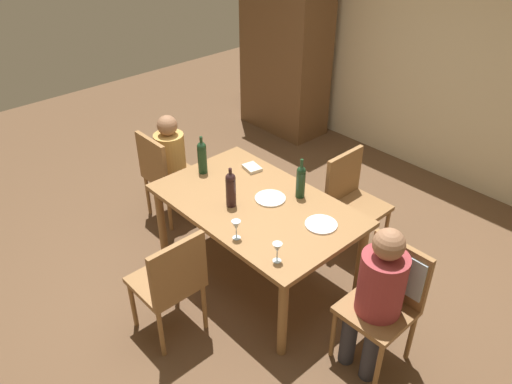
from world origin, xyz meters
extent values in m
plane|color=brown|center=(0.00, 0.00, 0.00)|extent=(10.00, 10.00, 0.00)
cube|color=beige|center=(0.00, 2.71, 1.35)|extent=(6.40, 0.12, 2.70)
cube|color=brown|center=(-1.92, 2.26, 1.05)|extent=(1.10, 0.56, 2.10)
cube|color=olive|center=(0.00, 0.00, 0.72)|extent=(1.64, 1.01, 0.04)
cylinder|color=olive|center=(-0.75, -0.44, 0.35)|extent=(0.07, 0.07, 0.70)
cylinder|color=olive|center=(0.75, -0.44, 0.35)|extent=(0.07, 0.07, 0.70)
cylinder|color=olive|center=(-0.75, 0.44, 0.35)|extent=(0.07, 0.07, 0.70)
cylinder|color=olive|center=(0.75, 0.44, 0.35)|extent=(0.07, 0.07, 0.70)
cylinder|color=olive|center=(1.39, -0.19, 0.22)|extent=(0.04, 0.04, 0.44)
cylinder|color=olive|center=(1.01, -0.19, 0.22)|extent=(0.04, 0.04, 0.44)
cylinder|color=olive|center=(1.39, 0.19, 0.22)|extent=(0.04, 0.04, 0.44)
cylinder|color=olive|center=(1.01, 0.19, 0.22)|extent=(0.04, 0.04, 0.44)
cube|color=olive|center=(1.20, 0.00, 0.46)|extent=(0.44, 0.44, 0.04)
cube|color=olive|center=(1.20, 0.20, 0.70)|extent=(0.44, 0.04, 0.44)
cube|color=#ADC6D6|center=(1.20, 0.20, 0.72)|extent=(0.40, 0.07, 0.31)
cylinder|color=olive|center=(-1.39, 0.19, 0.22)|extent=(0.04, 0.04, 0.44)
cylinder|color=olive|center=(-1.01, 0.19, 0.22)|extent=(0.04, 0.04, 0.44)
cylinder|color=olive|center=(-1.39, -0.19, 0.22)|extent=(0.04, 0.04, 0.44)
cylinder|color=olive|center=(-1.01, -0.19, 0.22)|extent=(0.04, 0.04, 0.44)
cube|color=olive|center=(-1.20, 0.00, 0.46)|extent=(0.44, 0.44, 0.04)
cube|color=olive|center=(-1.20, -0.20, 0.70)|extent=(0.44, 0.04, 0.44)
cylinder|color=olive|center=(0.56, 1.08, 0.22)|extent=(0.04, 0.04, 0.44)
cylinder|color=olive|center=(0.56, 0.70, 0.22)|extent=(0.04, 0.04, 0.44)
cylinder|color=olive|center=(0.18, 1.08, 0.22)|extent=(0.04, 0.04, 0.44)
cylinder|color=olive|center=(0.18, 0.70, 0.22)|extent=(0.04, 0.04, 0.44)
cube|color=olive|center=(0.37, 0.89, 0.46)|extent=(0.44, 0.44, 0.04)
cube|color=olive|center=(0.17, 0.89, 0.70)|extent=(0.04, 0.44, 0.44)
cylinder|color=olive|center=(-0.19, -1.08, 0.22)|extent=(0.04, 0.04, 0.44)
cylinder|color=olive|center=(-0.19, -0.70, 0.22)|extent=(0.04, 0.04, 0.44)
cylinder|color=olive|center=(0.19, -1.08, 0.22)|extent=(0.04, 0.04, 0.44)
cylinder|color=olive|center=(0.19, -0.70, 0.22)|extent=(0.04, 0.04, 0.44)
cube|color=olive|center=(0.00, -0.89, 0.46)|extent=(0.44, 0.44, 0.04)
cube|color=olive|center=(0.20, -0.89, 0.70)|extent=(0.04, 0.44, 0.44)
cylinder|color=#33333D|center=(1.29, -0.14, 0.23)|extent=(0.11, 0.11, 0.46)
cylinder|color=#33333D|center=(1.11, -0.14, 0.23)|extent=(0.11, 0.11, 0.46)
cylinder|color=#9E383D|center=(1.20, 0.00, 0.70)|extent=(0.31, 0.31, 0.47)
sphere|color=#996B4C|center=(1.20, 0.00, 1.03)|extent=(0.20, 0.20, 0.20)
cylinder|color=#33333D|center=(-1.28, 0.13, 0.23)|extent=(0.10, 0.10, 0.46)
cylinder|color=#33333D|center=(-1.11, 0.13, 0.23)|extent=(0.10, 0.10, 0.46)
cylinder|color=tan|center=(-1.20, 0.00, 0.68)|extent=(0.28, 0.28, 0.43)
sphere|color=#996B4C|center=(-1.20, 0.00, 0.99)|extent=(0.19, 0.19, 0.19)
cylinder|color=#19381E|center=(-0.66, -0.02, 0.86)|extent=(0.08, 0.08, 0.24)
sphere|color=#19381E|center=(-0.66, -0.02, 0.99)|extent=(0.08, 0.08, 0.08)
cylinder|color=#19381E|center=(-0.66, -0.02, 1.04)|extent=(0.03, 0.03, 0.08)
cylinder|color=black|center=(-0.11, -0.17, 0.86)|extent=(0.08, 0.08, 0.24)
sphere|color=black|center=(-0.11, -0.17, 0.99)|extent=(0.08, 0.08, 0.08)
cylinder|color=black|center=(-0.11, -0.17, 1.03)|extent=(0.03, 0.03, 0.07)
cylinder|color=#19381E|center=(0.17, 0.32, 0.85)|extent=(0.07, 0.07, 0.23)
sphere|color=#19381E|center=(0.17, 0.32, 0.98)|extent=(0.07, 0.07, 0.07)
cylinder|color=#19381E|center=(0.17, 0.32, 1.03)|extent=(0.03, 0.03, 0.09)
cylinder|color=silver|center=(0.24, -0.41, 0.74)|extent=(0.06, 0.06, 0.00)
cylinder|color=silver|center=(0.24, -0.41, 0.78)|extent=(0.01, 0.01, 0.07)
cone|color=silver|center=(0.24, -0.41, 0.85)|extent=(0.07, 0.07, 0.07)
cylinder|color=silver|center=(0.61, -0.37, 0.74)|extent=(0.06, 0.06, 0.00)
cylinder|color=silver|center=(0.61, -0.37, 0.78)|extent=(0.01, 0.01, 0.07)
cone|color=silver|center=(0.61, -0.37, 0.85)|extent=(0.07, 0.07, 0.07)
cylinder|color=white|center=(0.54, 0.15, 0.74)|extent=(0.24, 0.24, 0.01)
cylinder|color=silver|center=(0.04, 0.12, 0.74)|extent=(0.25, 0.25, 0.01)
cube|color=beige|center=(-0.40, 0.32, 0.75)|extent=(0.18, 0.15, 0.03)
camera|label=1|loc=(2.39, -2.20, 2.96)|focal=34.95mm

